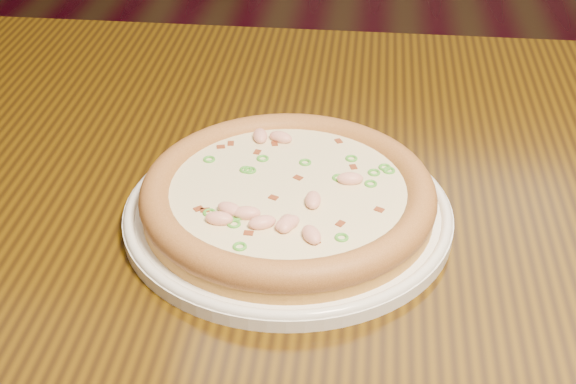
# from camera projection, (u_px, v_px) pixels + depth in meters

# --- Properties ---
(hero_table) EXTENTS (1.20, 0.80, 0.75)m
(hero_table) POSITION_uv_depth(u_px,v_px,m) (409.00, 276.00, 0.82)
(hero_table) COLOR black
(hero_table) RESTS_ON ground
(plate) EXTENTS (0.30, 0.30, 0.02)m
(plate) POSITION_uv_depth(u_px,v_px,m) (288.00, 211.00, 0.73)
(plate) COLOR white
(plate) RESTS_ON hero_table
(pizza) EXTENTS (0.27, 0.27, 0.03)m
(pizza) POSITION_uv_depth(u_px,v_px,m) (288.00, 195.00, 0.72)
(pizza) COLOR #BC8E3C
(pizza) RESTS_ON plate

